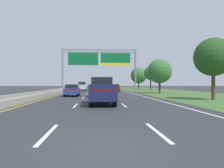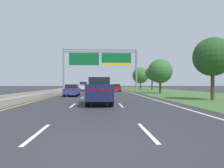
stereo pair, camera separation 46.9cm
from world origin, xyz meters
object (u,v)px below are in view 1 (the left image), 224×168
Objects in this scene: car_white_left_lane_suv at (82,86)px; roadside_tree_near at (213,57)px; car_silver_centre_lane_suv at (99,88)px; roadside_tree_distant at (139,75)px; car_blue_left_lane_sedan at (72,90)px; roadside_tree_far at (151,73)px; pickup_truck_navy at (102,91)px; roadside_tree_mid at (160,71)px; overhead_sign_gantry at (99,61)px; car_red_right_lane_sedan at (115,88)px.

roadside_tree_near is at bearing -154.52° from car_white_left_lane_suv.
car_silver_centre_lane_suv is at bearing 152.51° from roadside_tree_near.
car_white_left_lane_suv is 0.75× the size of roadside_tree_near.
roadside_tree_distant is at bearing -49.52° from car_white_left_lane_suv.
roadside_tree_far is (16.70, 23.30, 3.43)m from car_blue_left_lane_sedan.
roadside_tree_far is (13.11, 25.16, 3.15)m from car_silver_centre_lane_suv.
pickup_truck_navy is 1.23× the size of car_blue_left_lane_sedan.
car_white_left_lane_suv is 0.81× the size of roadside_tree_mid.
roadside_tree_near is at bearing -91.93° from roadside_tree_distant.
car_white_left_lane_suv is 0.69× the size of roadside_tree_distant.
car_white_left_lane_suv is 22.75m from roadside_tree_distant.
roadside_tree_near is at bearing -73.57° from pickup_truck_navy.
car_blue_left_lane_sedan is (-3.79, -14.07, -5.42)m from overhead_sign_gantry.
roadside_tree_distant is (-0.11, 14.58, 0.04)m from roadside_tree_far.
roadside_tree_distant is (16.87, 14.92, 3.20)m from car_white_left_lane_suv.
car_blue_left_lane_sedan is 17.33m from roadside_tree_near.
roadside_tree_distant reaches higher than car_white_left_lane_suv.
car_blue_left_lane_sedan is at bearing 156.28° from car_red_right_lane_sedan.
roadside_tree_near is (11.39, 3.49, 3.28)m from pickup_truck_navy.
roadside_tree_near is (7.82, -25.08, 3.54)m from car_red_right_lane_sedan.
overhead_sign_gantry is 25.90m from pickup_truck_navy.
roadside_tree_distant is (12.81, 23.81, -1.94)m from overhead_sign_gantry.
car_silver_centre_lane_suv is at bearing -90.72° from overhead_sign_gantry.
overhead_sign_gantry is 3.42× the size of car_blue_left_lane_sedan.
overhead_sign_gantry is 27.11m from roadside_tree_distant.
roadside_tree_near is 0.92× the size of roadside_tree_distant.
car_silver_centre_lane_suv is 0.99× the size of car_white_left_lane_suv.
roadside_tree_far is at bearing -58.44° from car_red_right_lane_sedan.
car_red_right_lane_sedan is 0.65× the size of roadside_tree_distant.
overhead_sign_gantry reaches higher than car_white_left_lane_suv.
car_blue_left_lane_sedan is at bearing 17.34° from pickup_truck_navy.
car_white_left_lane_suv is at bearing 114.56° from overhead_sign_gantry.
car_blue_left_lane_sedan is 0.64× the size of roadside_tree_distant.
car_red_right_lane_sedan and car_blue_left_lane_sedan have the same top height.
car_red_right_lane_sedan is at bearing -10.58° from car_silver_centre_lane_suv.
roadside_tree_near is at bearing -117.28° from car_silver_centre_lane_suv.
roadside_tree_mid is 0.98× the size of roadside_tree_far.
roadside_tree_distant is (9.36, 20.62, 3.48)m from car_red_right_lane_sedan.
overhead_sign_gantry reaches higher than roadside_tree_near.
roadside_tree_near is 14.63m from roadside_tree_mid.
roadside_tree_far is (16.98, 0.34, 3.15)m from car_white_left_lane_suv.
pickup_truck_navy is at bearing 171.90° from car_red_right_lane_sedan.
overhead_sign_gantry is 2.38× the size of roadside_tree_near.
roadside_tree_distant reaches higher than pickup_truck_navy.
roadside_tree_far is at bearing 80.51° from roadside_tree_mid.
roadside_tree_near is at bearing -85.60° from roadside_tree_mid.
car_white_left_lane_suv is (-7.51, 5.71, 0.28)m from car_red_right_lane_sedan.
overhead_sign_gantry is 12.75m from roadside_tree_mid.
car_silver_centre_lane_suv is at bearing 168.22° from car_red_right_lane_sedan.
roadside_tree_distant reaches higher than car_red_right_lane_sedan.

